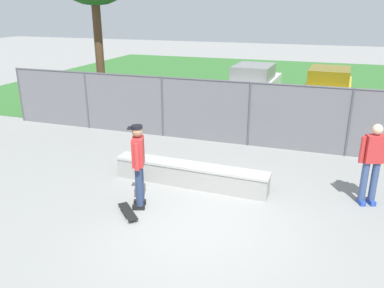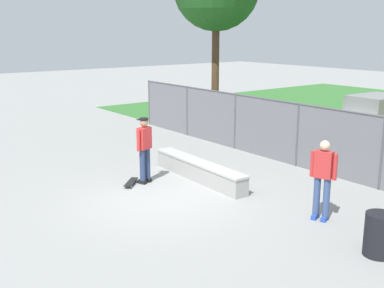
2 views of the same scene
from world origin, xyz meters
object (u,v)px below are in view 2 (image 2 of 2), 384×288
(skateboard, at_px, (131,182))
(car_white, at_px, (377,116))
(concrete_ledge, at_px, (199,170))
(skateboarder, at_px, (145,147))
(trash_bin, at_px, (379,235))
(bystander, at_px, (323,176))

(skateboard, xyz_separation_m, car_white, (0.60, 10.96, 0.77))
(concrete_ledge, bearing_deg, skateboarder, -116.01)
(skateboarder, distance_m, trash_bin, 6.53)
(car_white, bearing_deg, bystander, -64.96)
(bystander, bearing_deg, concrete_ledge, -174.72)
(skateboarder, xyz_separation_m, bystander, (4.62, 1.74, -0.02))
(skateboarder, relative_size, car_white, 0.43)
(skateboard, bearing_deg, trash_bin, 13.57)
(car_white, height_order, trash_bin, car_white)
(concrete_ledge, height_order, trash_bin, trash_bin)
(concrete_ledge, distance_m, skateboarder, 1.70)
(skateboarder, bearing_deg, bystander, 20.59)
(skateboard, bearing_deg, skateboarder, 75.61)
(skateboarder, xyz_separation_m, trash_bin, (6.39, 1.17, -0.62))
(car_white, xyz_separation_m, bystander, (4.12, -8.83, 0.17))
(concrete_ledge, relative_size, skateboard, 5.36)
(skateboarder, xyz_separation_m, skateboard, (-0.10, -0.40, -0.96))
(concrete_ledge, bearing_deg, bystander, 5.28)
(skateboard, distance_m, car_white, 11.01)
(concrete_ledge, xyz_separation_m, skateboarder, (-0.67, -1.37, 0.76))
(skateboarder, relative_size, trash_bin, 2.21)
(skateboard, xyz_separation_m, bystander, (4.72, 2.13, 0.94))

